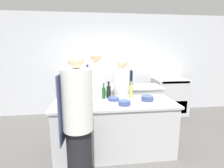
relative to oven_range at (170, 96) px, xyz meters
The scene contains 19 objects.
ground_plane 2.59m from the oven_range, 136.70° to the right, with size 16.00×16.00×0.00m, color #4C4947.
wall_back 2.09m from the oven_range, 168.14° to the left, with size 8.00×0.06×2.80m.
prep_counter 2.54m from the oven_range, 136.70° to the right, with size 2.12×0.82×0.94m.
pass_counter 1.75m from the oven_range, 162.70° to the right, with size 2.30×0.66×0.94m.
oven_range is the anchor object (origin of this frame).
chef_at_prep_near 3.49m from the oven_range, 134.33° to the right, with size 0.41×0.39×1.80m.
chef_at_stove 1.92m from the oven_range, 147.21° to the right, with size 0.37×0.35×1.65m.
chef_at_pass_far 2.44m from the oven_range, 152.44° to the right, with size 0.37×0.36×1.80m.
bottle_olive_oil 2.21m from the oven_range, 134.81° to the right, with size 0.07×0.07×0.31m.
bottle_vinegar 2.57m from the oven_range, 143.34° to the right, with size 0.07×0.07×0.29m.
bottle_wine 2.98m from the oven_range, 141.19° to the right, with size 0.06×0.06×0.25m.
bottle_cooking_oil 2.49m from the oven_range, 142.45° to the right, with size 0.08×0.08×0.32m.
bottle_sauce 3.28m from the oven_range, 147.68° to the right, with size 0.06×0.06×0.22m.
bowl_mixing_large 2.19m from the oven_range, 126.00° to the right, with size 0.22×0.22×0.09m.
bowl_prep_small 2.62m from the oven_range, 131.65° to the right, with size 0.20×0.20×0.08m.
bowl_ceramic_blue 2.51m from the oven_range, 138.45° to the right, with size 0.21×0.21×0.06m.
bowl_wooden_salad 3.08m from the oven_range, 151.04° to the right, with size 0.18×0.18×0.05m.
cup 3.14m from the oven_range, 147.25° to the right, with size 0.07×0.07×0.08m.
stockpot 1.75m from the oven_range, 160.41° to the right, with size 0.22×0.22×0.18m.
Camera 1 is at (-0.41, -2.87, 1.83)m, focal length 28.00 mm.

